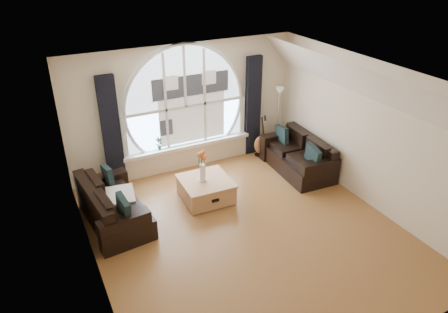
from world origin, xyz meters
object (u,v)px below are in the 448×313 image
guitar (261,136)px  coffee_chest (206,189)px  sofa_left (114,203)px  floor_lamp (278,121)px  vase_flowers (202,163)px  sofa_right (298,154)px  potted_plant (159,144)px

guitar → coffee_chest: bearing=-157.2°
sofa_left → floor_lamp: (4.08, 1.07, 0.40)m
vase_flowers → guitar: bearing=28.7°
coffee_chest → sofa_right: bearing=5.4°
guitar → vase_flowers: bearing=-158.2°
sofa_left → potted_plant: 1.91m
vase_flowers → floor_lamp: size_ratio=0.44×
sofa_right → potted_plant: 2.97m
sofa_left → coffee_chest: 1.76m
sofa_left → potted_plant: (1.31, 1.36, 0.29)m
sofa_left → guitar: 3.78m
vase_flowers → potted_plant: bearing=105.8°
sofa_left → sofa_right: bearing=-4.6°
vase_flowers → potted_plant: (-0.39, 1.37, -0.11)m
sofa_right → vase_flowers: size_ratio=2.45×
coffee_chest → floor_lamp: (2.32, 1.09, 0.57)m
floor_lamp → vase_flowers: bearing=-155.6°
vase_flowers → potted_plant: 1.43m
sofa_right → floor_lamp: bearing=87.8°
vase_flowers → floor_lamp: (2.38, 1.08, -0.01)m
guitar → sofa_left: bearing=-170.7°
potted_plant → coffee_chest: bearing=-72.2°
vase_flowers → potted_plant: vase_flowers is taller
floor_lamp → coffee_chest: bearing=-154.8°
coffee_chest → guitar: size_ratio=0.88×
sofa_right → vase_flowers: bearing=-173.7°
coffee_chest → floor_lamp: size_ratio=0.59×
floor_lamp → guitar: (-0.45, -0.02, -0.27)m
coffee_chest → vase_flowers: 0.58m
floor_lamp → guitar: 0.52m
sofa_left → floor_lamp: 4.23m
sofa_right → coffee_chest: sofa_right is taller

